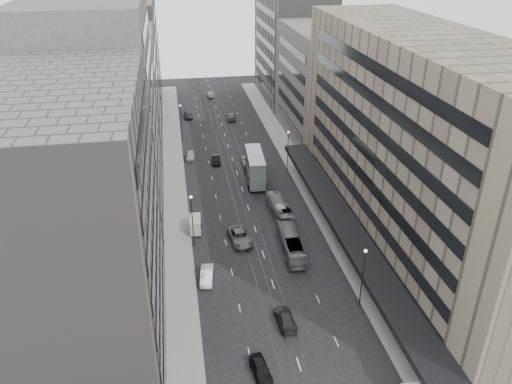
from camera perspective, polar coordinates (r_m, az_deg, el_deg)
ground at (r=66.02m, az=2.12°, el=-10.99°), size 220.00×220.00×0.00m
sidewalk_right at (r=99.84m, az=4.55°, el=3.07°), size 4.00×125.00×0.15m
sidewalk_left at (r=97.14m, az=-9.34°, el=2.06°), size 4.00×125.00×0.15m
department_store at (r=71.91m, az=18.04°, el=4.76°), size 19.20×60.00×30.00m
building_right_mid at (r=111.50m, az=7.82°, el=12.03°), size 15.00×28.00×24.00m
building_right_far at (r=139.21m, az=4.19°, el=16.08°), size 15.00×32.00×28.00m
building_left_a at (r=50.96m, az=-20.11°, el=-5.10°), size 15.00×28.00×30.00m
building_left_b at (r=74.36m, az=-17.35°, el=7.30°), size 15.00×26.00×34.00m
building_left_c at (r=101.26m, az=-15.44°, el=10.03°), size 15.00×28.00×25.00m
building_left_d at (r=132.81m, az=-14.48°, el=14.78°), size 15.00×38.00×28.00m
lamp_right_near at (r=61.55m, az=12.15°, el=-8.85°), size 0.44×0.44×8.32m
lamp_right_far at (r=95.08m, az=3.67°, el=5.19°), size 0.44×0.44×8.32m
lamp_left_near at (r=72.10m, az=-7.33°, el=-2.61°), size 0.44×0.44×8.32m
lamp_left_far at (r=111.52m, az=-8.56°, el=8.32°), size 0.44×0.44×8.32m
bus_near at (r=72.21m, az=4.02°, el=-5.88°), size 2.83×10.49×2.90m
bus_far at (r=80.98m, az=2.73°, el=-1.95°), size 2.97×9.97×2.74m
double_decker at (r=91.65m, az=-0.11°, el=2.89°), size 3.69×10.40×5.60m
panel_van at (r=77.41m, az=-6.95°, el=-3.69°), size 2.02×3.82×2.35m
sedan_0 at (r=55.02m, az=0.54°, el=-19.57°), size 2.21×4.41×1.44m
sedan_1 at (r=67.31m, az=-5.66°, el=-9.46°), size 2.19×4.75×1.51m
sedan_2 at (r=74.68m, az=-1.85°, el=-5.15°), size 3.48×6.34×1.68m
sedan_3 at (r=60.67m, az=3.34°, el=-14.22°), size 2.18×4.96×1.42m
sedan_4 at (r=103.13m, az=-7.51°, el=4.14°), size 2.17×4.54×1.50m
sedan_5 at (r=100.82m, az=-4.60°, el=3.72°), size 1.87×4.54×1.46m
sedan_6 at (r=100.34m, az=-0.95°, el=3.67°), size 2.51×5.11×1.40m
sedan_7 at (r=125.67m, az=-2.88°, el=8.63°), size 2.47×5.38×1.52m
sedan_8 at (r=127.62m, az=-7.75°, el=8.73°), size 2.13×4.76×1.59m
sedan_9 at (r=144.62m, az=-5.27°, el=11.06°), size 2.02×4.69×1.50m
pedestrian at (r=56.80m, az=20.03°, el=-19.28°), size 0.73×0.51×1.92m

